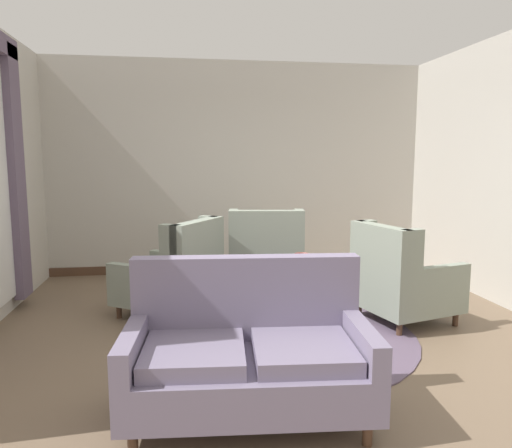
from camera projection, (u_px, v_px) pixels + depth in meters
name	position (u px, v px, depth m)	size (l,w,h in m)	color
ground	(281.00, 348.00, 4.21)	(8.48, 8.48, 0.00)	brown
wall_back	(239.00, 168.00, 6.97)	(5.59, 0.08, 3.00)	#BCB7AD
wall_right	(507.00, 171.00, 5.31)	(0.08, 4.24, 3.00)	#BCB7AD
baseboard_back	(240.00, 266.00, 7.12)	(5.43, 0.03, 0.12)	#4C3323
area_rug	(274.00, 335.00, 4.51)	(2.61, 2.61, 0.01)	#5B4C60
coffee_table	(295.00, 299.00, 4.41)	(0.85, 0.85, 0.45)	#4C3323
porcelain_vase	(302.00, 274.00, 4.37)	(0.18, 0.18, 0.34)	brown
settee	(248.00, 354.00, 3.07)	(1.60, 0.93, 0.99)	slate
armchair_near_window	(400.00, 281.00, 4.82)	(1.03, 0.98, 1.00)	gray
armchair_back_corner	(266.00, 260.00, 5.74)	(0.97, 1.01, 1.06)	gray
armchair_foreground_right	(175.00, 276.00, 5.05)	(1.22, 1.19, 1.02)	gray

